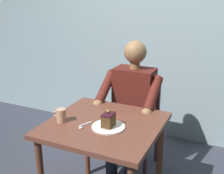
# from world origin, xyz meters

# --- Properties ---
(cafe_rear_panel) EXTENTS (6.40, 0.12, 3.00)m
(cafe_rear_panel) POSITION_xyz_m (0.00, -1.46, 1.50)
(cafe_rear_panel) COLOR #91A8B0
(cafe_rear_panel) RESTS_ON ground
(dining_table) EXTENTS (0.81, 0.79, 0.76)m
(dining_table) POSITION_xyz_m (0.00, 0.00, 0.65)
(dining_table) COLOR brown
(dining_table) RESTS_ON ground
(chair) EXTENTS (0.42, 0.42, 0.90)m
(chair) POSITION_xyz_m (0.00, -0.72, 0.49)
(chair) COLOR brown
(chair) RESTS_ON ground
(seated_person) EXTENTS (0.53, 0.58, 1.27)m
(seated_person) POSITION_xyz_m (-0.00, -0.55, 0.66)
(seated_person) COLOR #551C16
(seated_person) RESTS_ON ground
(dessert_plate) EXTENTS (0.24, 0.24, 0.01)m
(dessert_plate) POSITION_xyz_m (-0.06, 0.05, 0.76)
(dessert_plate) COLOR white
(dessert_plate) RESTS_ON dining_table
(cake_slice) EXTENTS (0.07, 0.10, 0.12)m
(cake_slice) POSITION_xyz_m (-0.06, 0.05, 0.82)
(cake_slice) COLOR #50351B
(cake_slice) RESTS_ON dessert_plate
(coffee_cup) EXTENTS (0.11, 0.07, 0.10)m
(coffee_cup) POSITION_xyz_m (0.30, 0.11, 0.81)
(coffee_cup) COLOR tan
(coffee_cup) RESTS_ON dining_table
(dessert_spoon) EXTENTS (0.06, 0.14, 0.01)m
(dessert_spoon) POSITION_xyz_m (0.11, 0.12, 0.76)
(dessert_spoon) COLOR silver
(dessert_spoon) RESTS_ON dining_table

